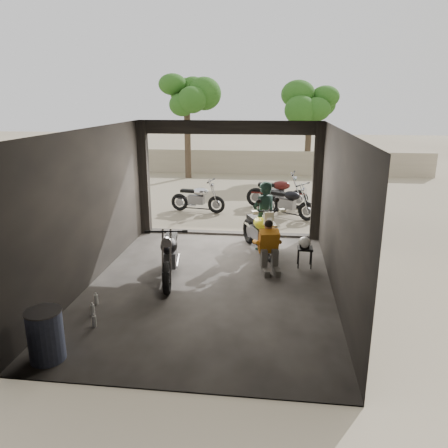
% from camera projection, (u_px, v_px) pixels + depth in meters
% --- Properties ---
extents(ground, '(80.00, 80.00, 0.00)m').
position_uv_depth(ground, '(211.00, 285.00, 9.16)').
color(ground, '#7A6D56').
rests_on(ground, ground).
extents(garage, '(7.00, 7.13, 3.20)m').
position_uv_depth(garage, '(214.00, 219.00, 9.32)').
color(garage, '#2D2B28').
rests_on(garage, ground).
extents(boundary_wall, '(18.00, 0.30, 1.20)m').
position_uv_depth(boundary_wall, '(252.00, 162.00, 22.34)').
color(boundary_wall, gray).
rests_on(boundary_wall, ground).
extents(tree_left, '(2.20, 2.20, 5.60)m').
position_uv_depth(tree_left, '(187.00, 93.00, 20.31)').
color(tree_left, '#382B1E').
rests_on(tree_left, ground).
extents(tree_right, '(2.20, 2.20, 5.00)m').
position_uv_depth(tree_right, '(310.00, 102.00, 21.19)').
color(tree_right, '#382B1E').
rests_on(tree_right, ground).
extents(main_bike, '(1.47, 2.03, 1.25)m').
position_uv_depth(main_bike, '(259.00, 228.00, 10.94)').
color(main_bike, '#EAEBC7').
rests_on(main_bike, ground).
extents(left_bike, '(1.06, 1.98, 1.28)m').
position_uv_depth(left_bike, '(170.00, 251.00, 9.27)').
color(left_bike, black).
rests_on(left_bike, ground).
extents(outside_bike_a, '(1.77, 0.96, 1.14)m').
position_uv_depth(outside_bike_a, '(198.00, 196.00, 14.83)').
color(outside_bike_a, black).
rests_on(outside_bike_a, ground).
extents(outside_bike_b, '(1.98, 0.99, 1.29)m').
position_uv_depth(outside_bike_b, '(277.00, 190.00, 15.40)').
color(outside_bike_b, '#4A1411').
rests_on(outside_bike_b, ground).
extents(outside_bike_c, '(1.85, 1.55, 1.18)m').
position_uv_depth(outside_bike_c, '(288.00, 200.00, 14.18)').
color(outside_bike_c, black).
rests_on(outside_bike_c, ground).
extents(rider, '(0.78, 0.74, 1.79)m').
position_uv_depth(rider, '(264.00, 216.00, 11.04)').
color(rider, '#152B25').
rests_on(rider, ground).
extents(mechanic, '(0.74, 0.89, 1.13)m').
position_uv_depth(mechanic, '(270.00, 248.00, 9.67)').
color(mechanic, orange).
rests_on(mechanic, ground).
extents(stool, '(0.35, 0.35, 0.48)m').
position_uv_depth(stool, '(305.00, 251.00, 9.99)').
color(stool, black).
rests_on(stool, ground).
extents(helmet, '(0.30, 0.31, 0.27)m').
position_uv_depth(helmet, '(305.00, 243.00, 9.89)').
color(helmet, white).
rests_on(helmet, stool).
extents(oil_drum, '(0.67, 0.67, 0.80)m').
position_uv_depth(oil_drum, '(46.00, 336.00, 6.42)').
color(oil_drum, '#4B577E').
rests_on(oil_drum, ground).
extents(sign_post, '(0.77, 0.08, 2.31)m').
position_uv_depth(sign_post, '(332.00, 177.00, 12.70)').
color(sign_post, black).
rests_on(sign_post, ground).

